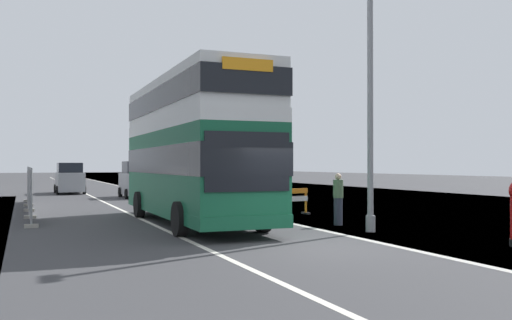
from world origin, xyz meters
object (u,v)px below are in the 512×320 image
(double_decker_bus, at_px, (192,148))
(pedestrian_at_kerb, at_px, (338,199))
(lamppost_foreground, at_px, (370,83))
(car_oncoming_near, at_px, (137,181))
(car_receding_mid, at_px, (70,179))
(roadworks_barrier, at_px, (293,199))

(double_decker_bus, height_order, pedestrian_at_kerb, double_decker_bus)
(lamppost_foreground, bearing_deg, double_decker_bus, 134.08)
(car_oncoming_near, xyz_separation_m, car_receding_mid, (-3.51, 6.87, -0.03))
(double_decker_bus, height_order, car_receding_mid, double_decker_bus)
(roadworks_barrier, relative_size, car_receding_mid, 0.33)
(car_oncoming_near, bearing_deg, lamppost_foreground, -81.20)
(double_decker_bus, distance_m, car_receding_mid, 23.14)
(double_decker_bus, height_order, roadworks_barrier, double_decker_bus)
(pedestrian_at_kerb, bearing_deg, car_receding_mid, 104.93)
(double_decker_bus, bearing_deg, lamppost_foreground, -45.92)
(car_oncoming_near, distance_m, car_receding_mid, 7.72)
(car_receding_mid, xyz_separation_m, pedestrian_at_kerb, (6.78, -25.43, -0.14))
(double_decker_bus, xyz_separation_m, roadworks_barrier, (4.69, 1.49, -1.99))
(car_receding_mid, distance_m, pedestrian_at_kerb, 26.32)
(car_receding_mid, bearing_deg, lamppost_foreground, -76.28)
(double_decker_bus, xyz_separation_m, car_receding_mid, (-2.36, 22.97, -1.62))
(car_receding_mid, bearing_deg, pedestrian_at_kerb, -75.07)
(double_decker_bus, xyz_separation_m, pedestrian_at_kerb, (4.41, -2.46, -1.76))
(car_oncoming_near, relative_size, pedestrian_at_kerb, 2.21)
(car_oncoming_near, bearing_deg, double_decker_bus, -94.08)
(roadworks_barrier, bearing_deg, double_decker_bus, -162.38)
(roadworks_barrier, xyz_separation_m, car_oncoming_near, (-3.54, 14.61, 0.40))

